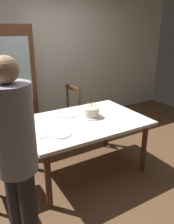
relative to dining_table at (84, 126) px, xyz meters
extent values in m
plane|color=brown|center=(0.00, 0.00, -0.65)|extent=(6.40, 6.40, 0.00)
cube|color=silver|center=(0.00, 1.85, 0.65)|extent=(6.40, 0.10, 2.60)
cube|color=silver|center=(0.00, 0.00, 0.06)|extent=(1.55, 1.06, 0.04)
cylinder|color=#56331E|center=(-0.67, -0.43, -0.30)|extent=(0.07, 0.07, 0.70)
cylinder|color=#56331E|center=(0.67, -0.43, -0.30)|extent=(0.07, 0.07, 0.70)
cylinder|color=#56331E|center=(-0.67, 0.43, -0.30)|extent=(0.07, 0.07, 0.70)
cylinder|color=#56331E|center=(0.67, 0.43, -0.30)|extent=(0.07, 0.07, 0.70)
cylinder|color=silver|center=(0.14, 0.04, 0.09)|extent=(0.28, 0.28, 0.01)
cylinder|color=beige|center=(0.14, 0.04, 0.15)|extent=(0.19, 0.19, 0.12)
cylinder|color=#4C7FE5|center=(0.19, 0.04, 0.24)|extent=(0.01, 0.01, 0.05)
sphere|color=#FFC64C|center=(0.19, 0.04, 0.27)|extent=(0.01, 0.01, 0.01)
cylinder|color=#4C7FE5|center=(0.17, 0.08, 0.24)|extent=(0.01, 0.01, 0.05)
sphere|color=#FFC64C|center=(0.17, 0.08, 0.27)|extent=(0.01, 0.01, 0.01)
cylinder|color=yellow|center=(0.12, 0.09, 0.24)|extent=(0.01, 0.01, 0.05)
sphere|color=#FFC64C|center=(0.12, 0.09, 0.27)|extent=(0.01, 0.01, 0.01)
cylinder|color=#E54C4C|center=(0.09, 0.04, 0.24)|extent=(0.01, 0.01, 0.05)
sphere|color=#FFC64C|center=(0.09, 0.04, 0.27)|extent=(0.01, 0.01, 0.01)
cylinder|color=#4C7FE5|center=(0.11, 0.00, 0.24)|extent=(0.01, 0.01, 0.05)
sphere|color=#FFC64C|center=(0.11, 0.00, 0.27)|extent=(0.01, 0.01, 0.01)
cylinder|color=#66CC72|center=(0.17, -0.01, 0.24)|extent=(0.01, 0.01, 0.05)
sphere|color=#FFC64C|center=(0.17, -0.01, 0.27)|extent=(0.01, 0.01, 0.01)
cylinder|color=white|center=(-0.43, -0.24, 0.09)|extent=(0.22, 0.22, 0.01)
cylinder|color=white|center=(-0.08, 0.24, 0.09)|extent=(0.22, 0.22, 0.01)
cube|color=silver|center=(-0.59, -0.22, 0.09)|extent=(0.18, 0.04, 0.01)
cube|color=silver|center=(-0.24, 0.23, 0.09)|extent=(0.18, 0.04, 0.01)
cube|color=tan|center=(0.10, 0.85, -0.20)|extent=(0.48, 0.48, 0.05)
cylinder|color=#56331E|center=(-0.09, 1.00, -0.44)|extent=(0.04, 0.04, 0.42)
cylinder|color=#56331E|center=(-0.05, 0.66, -0.44)|extent=(0.04, 0.04, 0.42)
cylinder|color=#56331E|center=(0.25, 1.04, -0.44)|extent=(0.04, 0.04, 0.42)
cylinder|color=#56331E|center=(0.29, 0.70, -0.44)|extent=(0.04, 0.04, 0.42)
cylinder|color=#56331E|center=(0.28, 1.05, 0.05)|extent=(0.04, 0.04, 0.50)
cylinder|color=#56331E|center=(0.32, 0.69, 0.05)|extent=(0.04, 0.04, 0.50)
cube|color=#56331E|center=(0.30, 0.87, 0.27)|extent=(0.08, 0.40, 0.06)
cylinder|color=#56331E|center=(-0.90, -0.17, -0.44)|extent=(0.04, 0.04, 0.42)
cylinder|color=#56331E|center=(-0.90, 0.17, -0.44)|extent=(0.04, 0.04, 0.42)
cylinder|color=#262328|center=(-0.99, -0.82, -0.25)|extent=(0.14, 0.14, 0.82)
cylinder|color=#262328|center=(-1.06, -0.71, -0.25)|extent=(0.14, 0.14, 0.82)
cylinder|color=gray|center=(-1.03, -0.76, 0.50)|extent=(0.32, 0.32, 0.68)
sphere|color=tan|center=(-1.03, -0.76, 0.93)|extent=(0.19, 0.19, 0.19)
cube|color=#56331E|center=(-0.70, 1.56, 0.30)|extent=(1.10, 0.44, 1.90)
cube|color=silver|center=(-0.70, 1.34, 0.55)|extent=(0.94, 0.01, 1.04)
camera|label=1|loc=(-1.31, -2.30, 1.19)|focal=35.98mm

